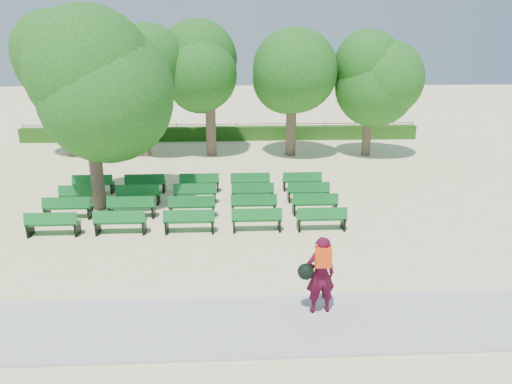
# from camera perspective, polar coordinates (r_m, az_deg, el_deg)

# --- Properties ---
(ground) EXTENTS (120.00, 120.00, 0.00)m
(ground) POSITION_cam_1_polar(r_m,az_deg,el_deg) (17.08, -5.30, -2.59)
(ground) COLOR beige
(paving) EXTENTS (30.00, 2.20, 0.06)m
(paving) POSITION_cam_1_polar(r_m,az_deg,el_deg) (10.44, -6.92, -16.54)
(paving) COLOR #B3B3AE
(paving) RESTS_ON ground
(curb) EXTENTS (30.00, 0.12, 0.10)m
(curb) POSITION_cam_1_polar(r_m,az_deg,el_deg) (11.40, -6.54, -13.22)
(curb) COLOR silver
(curb) RESTS_ON ground
(hedge) EXTENTS (26.00, 0.70, 0.90)m
(hedge) POSITION_cam_1_polar(r_m,az_deg,el_deg) (30.52, -4.32, 7.30)
(hedge) COLOR #204C13
(hedge) RESTS_ON ground
(fence) EXTENTS (26.00, 0.10, 1.02)m
(fence) POSITION_cam_1_polar(r_m,az_deg,el_deg) (30.99, -4.28, 6.61)
(fence) COLOR black
(fence) RESTS_ON ground
(tree_line) EXTENTS (21.80, 6.80, 7.04)m
(tree_line) POSITION_cam_1_polar(r_m,az_deg,el_deg) (26.69, -4.48, 4.82)
(tree_line) COLOR #1E601A
(tree_line) RESTS_ON ground
(bench_array) EXTENTS (1.67, 0.54, 1.05)m
(bench_array) POSITION_cam_1_polar(r_m,az_deg,el_deg) (17.49, -7.63, -1.88)
(bench_array) COLOR #126A27
(bench_array) RESTS_ON ground
(tree_among) EXTENTS (5.09, 5.09, 6.79)m
(tree_among) POSITION_cam_1_polar(r_m,az_deg,el_deg) (17.57, -20.31, 12.00)
(tree_among) COLOR brown
(tree_among) RESTS_ON ground
(person) EXTENTS (0.89, 0.56, 1.85)m
(person) POSITION_cam_1_polar(r_m,az_deg,el_deg) (10.49, 7.93, -10.11)
(person) COLOR #44091E
(person) RESTS_ON ground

